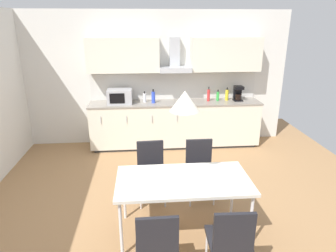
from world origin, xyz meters
TOP-DOWN VIEW (x-y plane):
  - ground_plane at (0.00, 0.00)m, footprint 7.32×7.69m
  - wall_back at (0.00, 2.61)m, footprint 5.85×0.10m
  - kitchen_counter at (0.57, 2.26)m, footprint 3.45×0.63m
  - backsplash_tile at (0.57, 2.55)m, footprint 3.43×0.02m
  - upper_wall_cabinets at (0.57, 2.39)m, footprint 3.43×0.40m
  - microwave at (-0.54, 2.26)m, footprint 0.48×0.35m
  - coffee_maker at (1.87, 2.29)m, footprint 0.18×0.19m
  - bottle_yellow at (1.65, 2.32)m, footprint 0.07×0.07m
  - bottle_red at (1.25, 2.28)m, footprint 0.06×0.06m
  - bottle_white at (-0.05, 2.30)m, footprint 0.06×0.06m
  - bottle_green at (1.45, 2.30)m, footprint 0.06×0.06m
  - bottle_blue at (0.13, 2.23)m, footprint 0.07×0.07m
  - dining_table at (0.36, -0.53)m, footprint 1.55×0.81m
  - chair_near_right at (0.71, -1.32)m, footprint 0.41×0.41m
  - chair_near_left at (0.01, -1.32)m, footprint 0.40×0.40m
  - chair_far_right at (0.71, 0.26)m, footprint 0.40×0.40m
  - chair_far_left at (0.01, 0.26)m, footprint 0.42×0.42m
  - pendant_lamp at (0.36, -0.53)m, footprint 0.32×0.32m

SIDE VIEW (x-z plane):
  - ground_plane at x=0.00m, z-range -0.02..0.00m
  - kitchen_counter at x=0.57m, z-range 0.00..0.94m
  - chair_near_right at x=0.71m, z-range 0.10..0.97m
  - chair_near_left at x=0.01m, z-range 0.10..0.97m
  - chair_far_right at x=0.71m, z-range 0.10..0.97m
  - chair_far_left at x=0.01m, z-range 0.10..0.97m
  - dining_table at x=0.36m, z-range 0.32..1.06m
  - bottle_white at x=-0.05m, z-range 0.92..1.14m
  - bottle_green at x=1.45m, z-range 0.92..1.15m
  - bottle_yellow at x=1.65m, z-range 0.92..1.18m
  - bottle_blue at x=0.13m, z-range 0.92..1.19m
  - bottle_red at x=1.25m, z-range 0.92..1.21m
  - microwave at x=-0.54m, z-range 0.94..1.22m
  - coffee_maker at x=1.87m, z-range 0.94..1.24m
  - backsplash_tile at x=0.57m, z-range 0.94..1.47m
  - wall_back at x=0.00m, z-range 0.00..2.71m
  - pendant_lamp at x=0.36m, z-range 1.56..1.78m
  - upper_wall_cabinets at x=0.57m, z-range 1.52..2.19m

